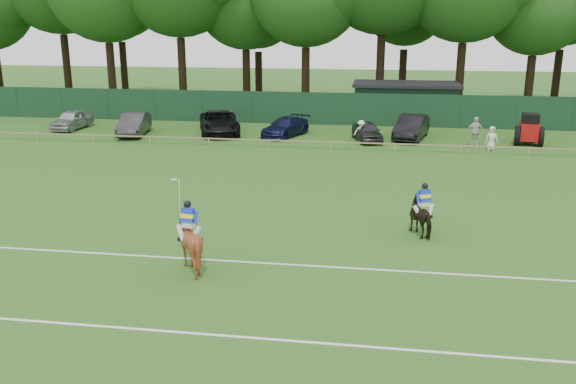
% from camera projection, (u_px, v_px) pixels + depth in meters
% --- Properties ---
extents(ground, '(160.00, 160.00, 0.00)m').
position_uv_depth(ground, '(262.00, 252.00, 21.75)').
color(ground, '#1E4C14').
rests_on(ground, ground).
extents(horse_dark, '(1.49, 1.89, 1.46)m').
position_uv_depth(horse_dark, '(423.00, 216.00, 23.31)').
color(horse_dark, black).
rests_on(horse_dark, ground).
extents(horse_chestnut, '(1.73, 1.89, 1.85)m').
position_uv_depth(horse_chestnut, '(189.00, 243.00, 20.06)').
color(horse_chestnut, brown).
rests_on(horse_chestnut, ground).
extents(sedan_silver, '(1.91, 4.27, 1.43)m').
position_uv_depth(sedan_silver, '(72.00, 120.00, 45.38)').
color(sedan_silver, '#AFB1B4').
rests_on(sedan_silver, ground).
extents(sedan_grey, '(2.42, 4.90, 1.54)m').
position_uv_depth(sedan_grey, '(134.00, 124.00, 43.16)').
color(sedan_grey, '#2D2D2F').
rests_on(sedan_grey, ground).
extents(suv_black, '(4.31, 6.32, 1.61)m').
position_uv_depth(suv_black, '(219.00, 123.00, 43.59)').
color(suv_black, black).
rests_on(suv_black, ground).
extents(sedan_navy, '(3.41, 4.84, 1.30)m').
position_uv_depth(sedan_navy, '(285.00, 127.00, 42.73)').
color(sedan_navy, '#13173C').
rests_on(sedan_navy, ground).
extents(hatch_grey, '(2.48, 4.10, 1.30)m').
position_uv_depth(hatch_grey, '(367.00, 131.00, 41.09)').
color(hatch_grey, '#2D2D30').
rests_on(hatch_grey, ground).
extents(estate_black, '(2.80, 5.17, 1.62)m').
position_uv_depth(estate_black, '(411.00, 127.00, 41.70)').
color(estate_black, black).
rests_on(estate_black, ground).
extents(spectator_left, '(1.03, 0.69, 1.48)m').
position_uv_depth(spectator_left, '(361.00, 131.00, 40.61)').
color(spectator_left, silver).
rests_on(spectator_left, ground).
extents(spectator_mid, '(1.18, 0.58, 1.95)m').
position_uv_depth(spectator_mid, '(475.00, 132.00, 39.15)').
color(spectator_mid, beige).
rests_on(spectator_mid, ground).
extents(spectator_right, '(0.79, 0.56, 1.53)m').
position_uv_depth(spectator_right, '(492.00, 138.00, 38.10)').
color(spectator_right, silver).
rests_on(spectator_right, ground).
extents(rider_dark, '(0.89, 0.60, 1.41)m').
position_uv_depth(rider_dark, '(424.00, 200.00, 23.11)').
color(rider_dark, silver).
rests_on(rider_dark, ground).
extents(rider_chestnut, '(0.93, 0.65, 2.05)m').
position_uv_depth(rider_chestnut, '(188.00, 220.00, 19.83)').
color(rider_chestnut, silver).
rests_on(rider_chestnut, ground).
extents(polo_ball, '(0.09, 0.09, 0.09)m').
position_uv_depth(polo_ball, '(193.00, 261.00, 20.80)').
color(polo_ball, silver).
rests_on(polo_ball, ground).
extents(pitch_lines, '(60.00, 5.10, 0.01)m').
position_uv_depth(pitch_lines, '(240.00, 294.00, 18.42)').
color(pitch_lines, silver).
rests_on(pitch_lines, ground).
extents(pitch_rail, '(62.10, 0.10, 0.50)m').
position_uv_depth(pitch_rail, '(315.00, 142.00, 38.73)').
color(pitch_rail, '#997F5B').
rests_on(pitch_rail, ground).
extents(perimeter_fence, '(92.08, 0.08, 2.50)m').
position_uv_depth(perimeter_fence, '(328.00, 109.00, 47.06)').
color(perimeter_fence, '#14351E').
rests_on(perimeter_fence, ground).
extents(utility_shed, '(8.40, 4.40, 3.04)m').
position_uv_depth(utility_shed, '(405.00, 102.00, 48.97)').
color(utility_shed, '#14331E').
rests_on(utility_shed, ground).
extents(tree_row, '(96.00, 12.00, 21.00)m').
position_uv_depth(tree_row, '(357.00, 110.00, 54.72)').
color(tree_row, '#26561C').
rests_on(tree_row, ground).
extents(tractor, '(1.99, 2.68, 2.07)m').
position_uv_depth(tractor, '(529.00, 130.00, 39.82)').
color(tractor, '#A00F0E').
rests_on(tractor, ground).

